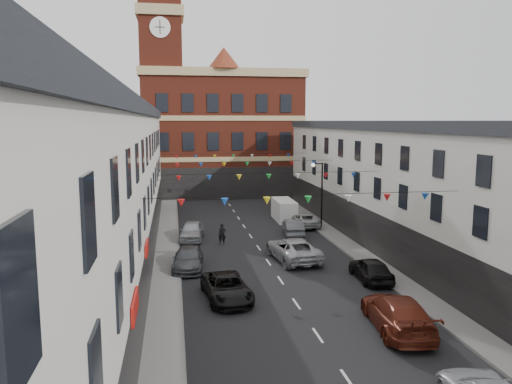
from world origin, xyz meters
TOP-DOWN VIEW (x-y plane):
  - ground at (0.00, 0.00)m, footprint 160.00×160.00m
  - pavement_left at (-6.90, 2.00)m, footprint 1.80×64.00m
  - pavement_right at (6.90, 2.00)m, footprint 1.80×64.00m
  - terrace_left at (-11.78, 1.00)m, footprint 8.40×56.00m
  - terrace_right at (11.78, 1.00)m, footprint 8.40×56.00m
  - civic_building at (0.00, 37.95)m, footprint 20.60×13.30m
  - clock_tower at (-7.50, 35.00)m, footprint 5.60×5.60m
  - distant_hill at (-4.00, 62.00)m, footprint 40.00×14.00m
  - street_lamp at (6.55, 14.00)m, footprint 1.10×0.36m
  - car_left_c at (-3.60, -2.75)m, footprint 2.75×5.09m
  - car_left_d at (-5.50, 3.36)m, footprint 2.34×4.86m
  - car_left_e at (-4.97, 11.40)m, footprint 2.38×4.67m
  - car_right_c at (3.82, -8.02)m, footprint 2.91×5.88m
  - car_right_d at (5.43, -0.90)m, footprint 1.82×4.29m
  - car_right_e at (3.60, 11.64)m, footprint 1.98×4.40m
  - car_right_f at (5.50, 14.94)m, footprint 2.63×4.97m
  - moving_car at (1.80, 4.24)m, footprint 3.27×6.03m
  - white_van at (4.28, 18.19)m, footprint 1.82×4.61m
  - pedestrian at (-2.66, 9.55)m, footprint 0.65×0.47m

SIDE VIEW (x-z plane):
  - ground at x=0.00m, z-range 0.00..0.00m
  - pavement_left at x=-6.90m, z-range 0.00..0.15m
  - pavement_right at x=6.90m, z-range 0.00..0.15m
  - car_right_f at x=5.50m, z-range 0.00..1.33m
  - car_left_c at x=-3.60m, z-range 0.00..1.35m
  - car_left_d at x=-5.50m, z-range 0.00..1.36m
  - car_right_e at x=3.60m, z-range 0.00..1.40m
  - car_right_d at x=5.43m, z-range 0.00..1.45m
  - car_left_e at x=-4.97m, z-range 0.00..1.52m
  - moving_car at x=1.80m, z-range 0.00..1.60m
  - car_right_c at x=3.82m, z-range 0.00..1.64m
  - pedestrian at x=-2.66m, z-range 0.00..1.66m
  - white_van at x=4.28m, z-range 0.00..2.03m
  - street_lamp at x=6.55m, z-range 0.90..6.90m
  - terrace_right at x=11.78m, z-range 0.00..9.70m
  - distant_hill at x=-4.00m, z-range 0.00..10.00m
  - terrace_left at x=-11.78m, z-range 0.00..10.70m
  - civic_building at x=0.00m, z-range -1.11..17.39m
  - clock_tower at x=-7.50m, z-range -0.07..29.93m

